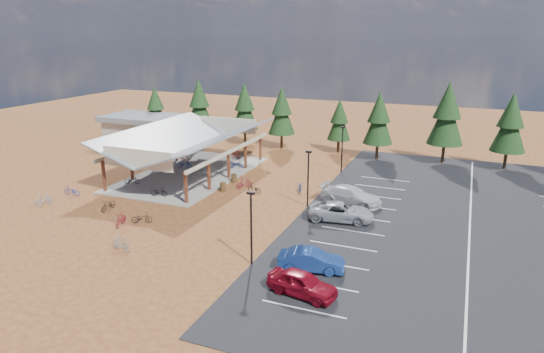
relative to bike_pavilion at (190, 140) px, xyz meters
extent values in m
plane|color=maroon|center=(10.00, -7.00, -3.82)|extent=(140.00, 140.00, 0.00)
cube|color=black|center=(28.50, -4.00, -3.80)|extent=(27.00, 44.00, 0.04)
cube|color=gray|center=(0.00, 0.00, -3.77)|extent=(10.60, 18.60, 0.10)
cube|color=#502A17|center=(-4.60, -8.40, -2.22)|extent=(0.25, 0.25, 3.00)
cube|color=#502A17|center=(-4.60, -4.20, -2.22)|extent=(0.25, 0.25, 3.00)
cube|color=#502A17|center=(-4.60, 0.00, -2.22)|extent=(0.25, 0.25, 3.00)
cube|color=#502A17|center=(-4.60, 4.20, -2.22)|extent=(0.25, 0.25, 3.00)
cube|color=#502A17|center=(-4.60, 8.40, -2.22)|extent=(0.25, 0.25, 3.00)
cube|color=#502A17|center=(4.60, -8.40, -2.22)|extent=(0.25, 0.25, 3.00)
cube|color=#502A17|center=(4.60, -4.20, -2.22)|extent=(0.25, 0.25, 3.00)
cube|color=#502A17|center=(4.60, 0.00, -2.22)|extent=(0.25, 0.25, 3.00)
cube|color=#502A17|center=(4.60, 4.20, -2.22)|extent=(0.25, 0.25, 3.00)
cube|color=#502A17|center=(4.60, 8.40, -2.22)|extent=(0.25, 0.25, 3.00)
cube|color=beige|center=(-5.00, 0.00, -0.72)|extent=(0.22, 18.00, 0.35)
cube|color=beige|center=(5.00, 0.00, -0.72)|extent=(0.22, 18.00, 0.35)
cube|color=slate|center=(-2.90, 0.00, 0.18)|extent=(5.85, 19.40, 2.13)
cube|color=slate|center=(2.90, 0.00, 0.18)|extent=(5.85, 19.40, 2.13)
cube|color=beige|center=(0.00, -9.00, 0.08)|extent=(7.50, 0.15, 1.80)
cube|color=beige|center=(0.00, 9.00, 0.08)|extent=(7.50, 0.15, 1.80)
cube|color=#ADA593|center=(-14.00, 11.00, -2.22)|extent=(10.00, 6.00, 3.20)
cube|color=slate|center=(-14.00, 11.00, -0.27)|extent=(11.00, 7.00, 0.70)
cylinder|color=black|center=(15.00, -17.00, -1.32)|extent=(0.14, 0.14, 5.00)
cube|color=black|center=(15.00, -17.00, 1.23)|extent=(0.50, 0.25, 0.18)
cylinder|color=black|center=(15.00, -5.00, -1.32)|extent=(0.14, 0.14, 5.00)
cube|color=black|center=(15.00, -5.00, 1.23)|extent=(0.50, 0.25, 0.18)
cylinder|color=black|center=(15.00, 7.00, -1.32)|extent=(0.14, 0.14, 5.00)
cube|color=black|center=(15.00, 7.00, 1.23)|extent=(0.50, 0.25, 0.18)
cylinder|color=#4C351B|center=(5.98, -3.96, -3.37)|extent=(0.60, 0.60, 0.90)
cylinder|color=#4C351B|center=(5.68, -0.95, -3.37)|extent=(0.60, 0.60, 0.90)
cylinder|color=#382314|center=(-14.64, 14.65, -2.91)|extent=(0.36, 0.36, 1.83)
cone|color=black|center=(-14.64, 14.65, 0.20)|extent=(3.22, 3.22, 4.39)
cone|color=black|center=(-14.64, 14.65, 2.03)|extent=(2.49, 2.49, 3.29)
cylinder|color=#382314|center=(-7.77, 15.40, -2.77)|extent=(0.36, 0.36, 2.11)
cone|color=black|center=(-7.77, 15.40, 0.83)|extent=(3.72, 3.72, 5.07)
cone|color=black|center=(-7.77, 15.40, 2.94)|extent=(2.88, 2.88, 3.81)
cylinder|color=#382314|center=(-0.99, 15.95, -2.80)|extent=(0.36, 0.36, 2.04)
cone|color=black|center=(-0.99, 15.95, 0.67)|extent=(3.60, 3.60, 4.90)
cone|color=black|center=(-0.99, 15.95, 2.71)|extent=(2.78, 2.78, 3.68)
cylinder|color=#382314|center=(4.71, 15.25, -2.83)|extent=(0.36, 0.36, 2.00)
cone|color=black|center=(4.71, 15.25, 0.57)|extent=(3.52, 3.52, 4.79)
cone|color=black|center=(4.71, 15.25, 2.57)|extent=(2.72, 2.72, 3.60)
cylinder|color=#382314|center=(12.31, 15.89, -2.98)|extent=(0.36, 0.36, 1.69)
cone|color=black|center=(12.31, 15.89, -0.11)|extent=(2.97, 2.97, 4.05)
cone|color=black|center=(12.31, 15.89, 1.58)|extent=(2.30, 2.30, 3.04)
cylinder|color=#382314|center=(17.59, 14.11, -2.82)|extent=(0.36, 0.36, 2.02)
cone|color=black|center=(17.59, 14.11, 0.61)|extent=(3.55, 3.55, 4.84)
cone|color=black|center=(17.59, 14.11, 2.63)|extent=(2.74, 2.74, 3.63)
cylinder|color=#382314|center=(25.16, 15.34, -2.65)|extent=(0.36, 0.36, 2.35)
cone|color=black|center=(25.16, 15.34, 1.34)|extent=(4.13, 4.13, 5.63)
cone|color=black|center=(25.16, 15.34, 3.68)|extent=(3.19, 3.19, 4.22)
cylinder|color=#382314|center=(31.84, 15.13, -2.76)|extent=(0.36, 0.36, 2.12)
cone|color=black|center=(31.84, 15.13, 0.84)|extent=(3.73, 3.73, 5.09)
cone|color=black|center=(31.84, 15.13, 2.96)|extent=(2.88, 2.88, 3.82)
imported|color=black|center=(-3.58, -5.60, -3.30)|extent=(1.70, 1.01, 0.84)
imported|color=#9FA2A8|center=(-1.73, -1.67, -3.26)|extent=(1.55, 0.46, 0.93)
imported|color=navy|center=(-1.85, 1.54, -3.22)|extent=(1.94, 0.75, 1.00)
imported|color=maroon|center=(-3.48, 4.19, -3.28)|extent=(1.53, 0.78, 0.89)
imported|color=black|center=(1.22, -7.80, -3.30)|extent=(1.68, 0.87, 0.84)
imported|color=gray|center=(2.11, -0.43, -3.23)|extent=(1.70, 0.94, 0.98)
imported|color=navy|center=(3.66, 3.77, -3.32)|extent=(1.65, 1.04, 0.82)
imported|color=maroon|center=(1.53, 7.80, -3.23)|extent=(1.72, 0.95, 0.99)
imported|color=black|center=(-0.84, -12.40, -3.35)|extent=(0.68, 1.83, 0.95)
imported|color=gray|center=(-7.07, -13.57, -3.31)|extent=(1.08, 1.77, 1.03)
imported|color=#232F9E|center=(-6.78, -10.51, -3.36)|extent=(1.80, 0.72, 0.93)
imported|color=maroon|center=(2.47, -14.84, -3.26)|extent=(0.96, 1.93, 1.12)
imported|color=black|center=(3.70, -13.78, -3.38)|extent=(1.79, 1.30, 0.89)
imported|color=gray|center=(5.49, -18.56, -3.30)|extent=(1.80, 0.72, 1.05)
imported|color=navy|center=(13.00, -1.22, -3.33)|extent=(1.11, 1.99, 0.99)
imported|color=maroon|center=(7.46, -2.27, -3.31)|extent=(1.40, 1.68, 1.03)
imported|color=black|center=(9.02, -3.22, -3.39)|extent=(1.77, 1.09, 0.88)
imported|color=maroon|center=(19.42, -19.51, -3.05)|extent=(4.54, 2.51, 1.46)
imported|color=navy|center=(18.97, -16.39, -3.07)|extent=(4.52, 2.31, 1.42)
imported|color=#9EA1A5|center=(18.56, -7.09, -3.04)|extent=(5.67, 3.26, 1.49)
imported|color=silver|center=(18.43, -2.97, -2.97)|extent=(5.89, 3.19, 1.62)
camera|label=1|loc=(27.40, -43.80, 11.18)|focal=32.00mm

